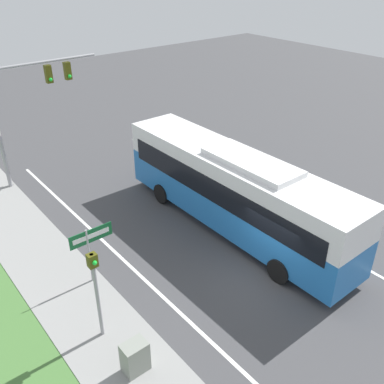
% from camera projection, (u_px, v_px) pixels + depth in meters
% --- Properties ---
extents(ground_plane, '(80.00, 80.00, 0.00)m').
position_uv_depth(ground_plane, '(262.00, 277.00, 16.54)').
color(ground_plane, '#424244').
extents(sidewalk, '(2.80, 80.00, 0.12)m').
position_uv_depth(sidewalk, '(123.00, 360.00, 13.10)').
color(sidewalk, gray).
rests_on(sidewalk, ground_plane).
extents(lane_divider_near, '(0.14, 30.00, 0.01)m').
position_uv_depth(lane_divider_near, '(189.00, 321.00, 14.56)').
color(lane_divider_near, silver).
rests_on(lane_divider_near, ground_plane).
extents(lane_divider_far, '(0.14, 30.00, 0.01)m').
position_uv_depth(lane_divider_far, '(318.00, 242.00, 18.51)').
color(lane_divider_far, silver).
rests_on(lane_divider_far, ground_plane).
extents(bus, '(2.62, 12.23, 3.75)m').
position_uv_depth(bus, '(234.00, 188.00, 18.53)').
color(bus, '#236BB7').
rests_on(bus, ground_plane).
extents(signal_gantry, '(5.75, 0.41, 6.43)m').
position_uv_depth(signal_gantry, '(27.00, 98.00, 21.45)').
color(signal_gantry, '#939399').
rests_on(signal_gantry, ground_plane).
extents(pedestrian_signal, '(0.28, 0.34, 3.35)m').
position_uv_depth(pedestrian_signal, '(96.00, 283.00, 12.90)').
color(pedestrian_signal, '#939399').
rests_on(pedestrian_signal, ground_plane).
extents(street_sign, '(1.68, 0.08, 2.41)m').
position_uv_depth(street_sign, '(91.00, 243.00, 15.46)').
color(street_sign, '#939399').
rests_on(street_sign, ground_plane).
extents(utility_cabinet, '(0.75, 0.54, 1.05)m').
position_uv_depth(utility_cabinet, '(135.00, 357.00, 12.51)').
color(utility_cabinet, gray).
rests_on(utility_cabinet, sidewalk).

